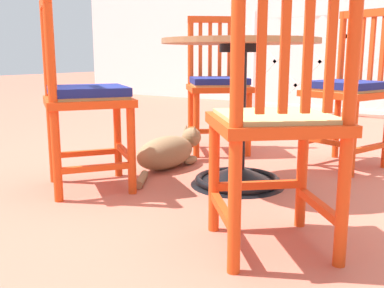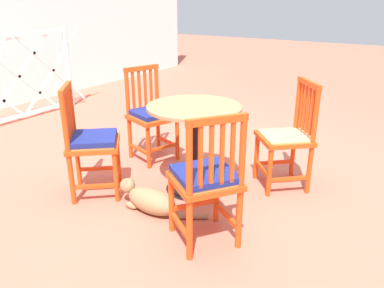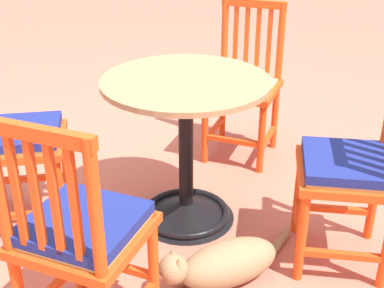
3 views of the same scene
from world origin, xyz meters
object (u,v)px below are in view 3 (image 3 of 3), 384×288
orange_chair_facing_out (244,87)px  orange_chair_at_corner (81,235)px  orange_chair_near_fence (15,139)px  cafe_table (186,167)px  tabby_cat (221,265)px  orange_chair_by_planter (352,170)px

orange_chair_facing_out → orange_chair_at_corner: 1.61m
orange_chair_near_fence → cafe_table: bearing=-115.5°
orange_chair_near_fence → tabby_cat: 1.10m
cafe_table → orange_chair_by_planter: 0.78m
cafe_table → orange_chair_at_corner: size_ratio=0.83×
cafe_table → orange_chair_near_fence: (0.34, 0.71, 0.16)m
orange_chair_by_planter → tabby_cat: 0.67m
orange_chair_near_fence → orange_chair_facing_out: bearing=-84.2°
orange_chair_by_planter → orange_chair_facing_out: bearing=-8.2°
orange_chair_facing_out → cafe_table: bearing=127.3°
cafe_table → orange_chair_by_planter: (-0.60, -0.47, 0.16)m
orange_chair_facing_out → orange_chair_at_corner: (-0.99, 1.28, 0.01)m
orange_chair_facing_out → orange_chair_near_fence: (-0.14, 1.33, 0.01)m
orange_chair_facing_out → tabby_cat: size_ratio=1.24×
cafe_table → orange_chair_at_corner: bearing=128.0°
orange_chair_near_fence → orange_chair_by_planter: same height
cafe_table → orange_chair_facing_out: bearing=-52.7°
orange_chair_facing_out → tabby_cat: (-0.98, 0.72, -0.34)m
orange_chair_facing_out → orange_chair_by_planter: size_ratio=1.00×
cafe_table → orange_chair_near_fence: 0.80m
orange_chair_near_fence → orange_chair_at_corner: size_ratio=1.00×
orange_chair_near_fence → tabby_cat: size_ratio=1.24×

